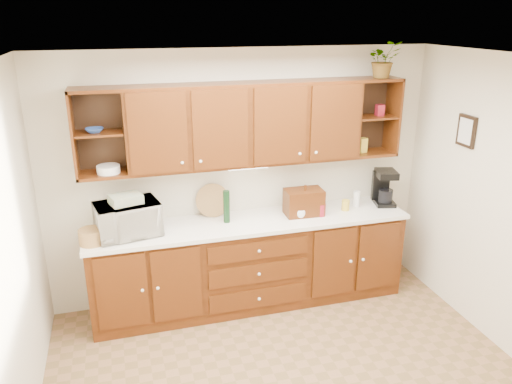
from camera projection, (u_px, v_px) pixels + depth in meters
ceiling at (309, 64)px, 3.15m from camera, size 4.00×4.00×0.00m
back_wall at (243, 177)px, 5.17m from camera, size 4.00×0.00×4.00m
base_cabinets at (250, 263)px, 5.18m from camera, size 3.20×0.60×0.90m
countertop at (251, 222)px, 5.02m from camera, size 3.24×0.64×0.04m
upper_cabinets at (247, 124)px, 4.83m from camera, size 3.20×0.33×0.80m
undercabinet_light at (248, 167)px, 4.92m from camera, size 0.40×0.05×0.02m
framed_picture at (467, 131)px, 4.72m from camera, size 0.03×0.24×0.30m
wicker_basket at (91, 237)px, 4.48m from camera, size 0.22×0.22×0.14m
microwave at (128, 219)px, 4.63m from camera, size 0.64×0.49×0.32m
towel_stack at (126, 199)px, 4.57m from camera, size 0.33×0.28×0.08m
wine_bottle at (227, 207)px, 4.92m from camera, size 0.08×0.08×0.33m
woven_tray at (213, 215)px, 5.12m from camera, size 0.36×0.14×0.34m
bread_box at (304, 202)px, 5.12m from camera, size 0.39×0.25×0.27m
mug_tree at (304, 210)px, 5.13m from camera, size 0.31×0.30×0.32m
canister_red at (320, 210)px, 5.11m from camera, size 0.14×0.14×0.13m
canister_white at (356, 199)px, 5.35m from camera, size 0.08×0.08×0.17m
canister_yellow at (346, 205)px, 5.25m from camera, size 0.11×0.11×0.11m
coffee_maker at (384, 188)px, 5.40m from camera, size 0.26×0.31×0.38m
bowl_stack at (94, 130)px, 4.44m from camera, size 0.16×0.16×0.04m
plate_stack at (108, 169)px, 4.57m from camera, size 0.26×0.26×0.07m
pantry_box_yellow at (362, 145)px, 5.23m from camera, size 0.10×0.08×0.15m
pantry_box_red at (380, 110)px, 5.16m from camera, size 0.08×0.07×0.12m
potted_plant at (383, 60)px, 4.94m from camera, size 0.33×0.29×0.36m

